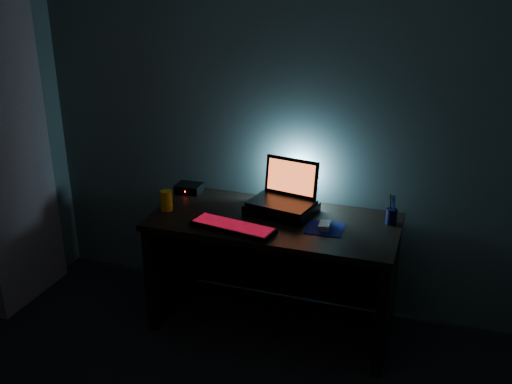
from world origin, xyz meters
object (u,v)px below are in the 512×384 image
at_px(router, 189,188).
at_px(mouse, 325,226).
at_px(laptop, 286,192).
at_px(juice_glass, 166,201).
at_px(pen_cup, 391,216).
at_px(keyboard, 233,227).

bearing_deg(router, mouse, -17.93).
distance_m(mouse, router, 1.04).
height_order(laptop, mouse, laptop).
bearing_deg(router, laptop, -9.49).
xyz_separation_m(juice_glass, router, (0.00, 0.33, -0.04)).
xyz_separation_m(mouse, pen_cup, (0.36, 0.20, 0.03)).
height_order(pen_cup, juice_glass, juice_glass).
bearing_deg(juice_glass, router, 90.00).
height_order(mouse, pen_cup, pen_cup).
relative_size(keyboard, router, 3.01).
bearing_deg(router, keyboard, -44.97).
bearing_deg(keyboard, router, 146.69).
relative_size(laptop, mouse, 4.01).
height_order(laptop, router, laptop).
relative_size(juice_glass, router, 0.74).
distance_m(keyboard, router, 0.68).
relative_size(laptop, pen_cup, 4.51).
distance_m(juice_glass, router, 0.33).
distance_m(laptop, mouse, 0.37).
bearing_deg(pen_cup, router, 176.46).
height_order(keyboard, router, router).
distance_m(keyboard, juice_glass, 0.52).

